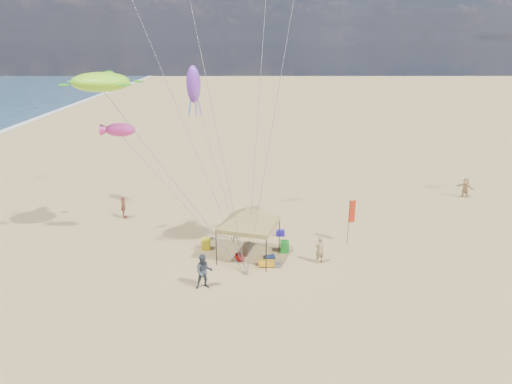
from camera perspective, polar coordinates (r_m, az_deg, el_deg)
ground at (r=25.84m, az=0.02°, el=-10.56°), size 280.00×280.00×0.00m
canopy_tent at (r=27.11m, az=-0.89°, el=-2.06°), size 5.69×5.69×3.67m
feather_flag at (r=30.03m, az=11.41°, el=-2.63°), size 0.42×0.18×2.90m
cooler_red at (r=27.88m, az=-1.96°, el=-7.87°), size 0.54×0.38×0.38m
cooler_blue at (r=31.17m, az=2.95°, el=-4.96°), size 0.54×0.38×0.38m
bag_navy at (r=27.86m, az=1.61°, el=-7.91°), size 0.69×0.54×0.36m
bag_orange at (r=31.71m, az=-3.82°, el=-4.58°), size 0.54×0.69×0.36m
chair_green at (r=28.88m, az=3.47°, el=-6.58°), size 0.50×0.50×0.70m
chair_yellow at (r=29.32m, az=-6.06°, el=-6.25°), size 0.50×0.50×0.70m
crate_grey at (r=27.13m, az=2.64°, el=-8.77°), size 0.34×0.30×0.28m
beach_cart at (r=27.18m, az=1.27°, el=-8.56°), size 0.90×0.50×0.24m
person_near_a at (r=27.56m, az=7.66°, el=-6.88°), size 0.73×0.66×1.66m
person_near_b at (r=24.81m, az=-6.30°, el=-9.52°), size 1.04×0.89×1.88m
person_near_c at (r=30.55m, az=-3.00°, el=-4.19°), size 1.15×0.79×1.63m
person_far_a at (r=35.21m, az=-15.69°, el=-1.83°), size 0.55×0.98×1.58m
person_far_c at (r=41.88m, az=23.91°, el=0.48°), size 1.39×1.42×1.63m
turtle_kite at (r=28.37m, az=-18.25°, el=12.48°), size 3.93×3.51×1.09m
fish_kite at (r=28.59m, az=-16.04°, el=7.22°), size 1.94×1.38×0.78m
squid_kite at (r=32.07m, az=-7.55°, el=12.75°), size 1.15×1.15×2.43m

